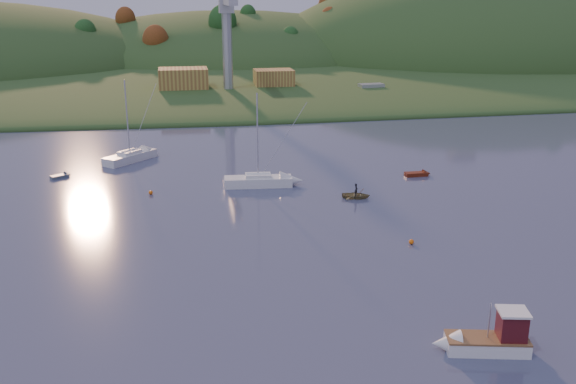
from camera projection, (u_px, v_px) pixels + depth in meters
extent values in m
cube|color=#29471C|center=(201.00, 57.00, 249.54)|extent=(620.00, 220.00, 1.50)
ellipsoid|color=#29471C|center=(209.00, 77.00, 188.31)|extent=(640.00, 150.00, 7.00)
ellipsoid|color=#29471C|center=(231.00, 61.00, 232.32)|extent=(140.00, 120.00, 36.00)
ellipsoid|color=#29471C|center=(469.00, 62.00, 231.93)|extent=(150.00, 130.00, 60.00)
cube|color=slate|center=(241.00, 94.00, 148.27)|extent=(42.00, 16.00, 2.40)
cube|color=#955F31|center=(183.00, 79.00, 146.05)|extent=(11.00, 8.00, 4.80)
cube|color=#955F31|center=(274.00, 78.00, 150.50)|extent=(9.00, 7.00, 4.00)
cylinder|color=#B7B7BC|center=(227.00, 50.00, 142.90)|extent=(2.20, 2.20, 18.00)
cube|color=#B7B7BC|center=(226.00, 5.00, 140.10)|extent=(3.20, 3.20, 3.20)
cube|color=#B7B7BC|center=(230.00, 1.00, 131.33)|extent=(1.80, 18.00, 1.60)
cube|color=#B7B7BC|center=(224.00, 1.00, 144.51)|extent=(1.80, 10.00, 1.60)
cube|color=white|center=(487.00, 345.00, 43.34)|extent=(5.76, 3.09, 0.98)
cone|color=white|center=(446.00, 344.00, 43.46)|extent=(2.29, 2.33, 1.97)
cube|color=brown|center=(487.00, 338.00, 43.19)|extent=(5.77, 3.14, 0.13)
cube|color=#4F1218|center=(512.00, 326.00, 42.84)|extent=(2.06, 1.98, 1.97)
cube|color=white|center=(514.00, 312.00, 42.54)|extent=(2.32, 2.24, 0.16)
cylinder|color=silver|center=(489.00, 321.00, 42.81)|extent=(0.10, 0.10, 2.63)
cube|color=white|center=(130.00, 157.00, 92.91)|extent=(7.66, 7.95, 1.17)
cube|color=white|center=(130.00, 153.00, 92.72)|extent=(3.57, 3.63, 0.74)
cylinder|color=silver|center=(127.00, 117.00, 91.17)|extent=(0.18, 0.18, 10.62)
cylinder|color=silver|center=(130.00, 151.00, 92.65)|extent=(2.41, 2.57, 0.12)
cylinder|color=white|center=(130.00, 151.00, 92.62)|extent=(2.29, 2.42, 0.36)
cube|color=white|center=(258.00, 182.00, 80.89)|extent=(8.66, 3.20, 1.17)
cube|color=white|center=(258.00, 177.00, 80.71)|extent=(3.32, 2.15, 0.74)
cylinder|color=silver|center=(257.00, 136.00, 79.16)|extent=(0.18, 0.18, 10.60)
cylinder|color=silver|center=(258.00, 175.00, 80.63)|extent=(3.39, 0.38, 0.12)
cylinder|color=white|center=(258.00, 174.00, 80.60)|extent=(2.99, 0.59, 0.36)
imported|color=#928450|center=(356.00, 195.00, 76.13)|extent=(3.87, 3.22, 0.69)
imported|color=black|center=(356.00, 192.00, 76.00)|extent=(0.51, 0.65, 1.55)
cube|color=#601F0D|center=(416.00, 174.00, 85.48)|extent=(3.05, 1.28, 0.50)
cone|color=#601F0D|center=(427.00, 174.00, 85.76)|extent=(1.09, 1.23, 1.21)
cube|color=slate|center=(60.00, 176.00, 84.57)|extent=(2.49, 2.17, 0.42)
cone|color=slate|center=(68.00, 175.00, 85.35)|extent=(1.25, 1.30, 1.02)
cube|color=slate|center=(371.00, 95.00, 149.45)|extent=(13.67, 6.15, 1.70)
cube|color=#B7B7BC|center=(371.00, 89.00, 149.04)|extent=(5.95, 3.44, 2.27)
sphere|color=orange|center=(411.00, 242.00, 62.06)|extent=(0.50, 0.50, 0.50)
sphere|color=orange|center=(151.00, 193.00, 77.53)|extent=(0.50, 0.50, 0.50)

